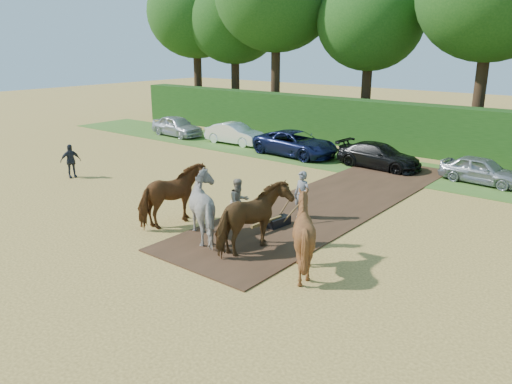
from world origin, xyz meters
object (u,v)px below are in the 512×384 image
object	(u,v)px
spectator_near	(239,202)
parked_cars	(387,156)
spectator_far	(71,161)
plough_team	(234,213)

from	to	relation	value
spectator_near	parked_cars	world-z (taller)	spectator_near
spectator_far	plough_team	size ratio (longest dim) A/B	0.22
plough_team	parked_cars	distance (m)	12.88
spectator_near	parked_cars	distance (m)	11.31
parked_cars	spectator_far	bearing A→B (deg)	-135.33
spectator_far	plough_team	distance (m)	12.14
spectator_far	parked_cars	distance (m)	16.29
plough_team	parked_cars	bearing A→B (deg)	92.12
parked_cars	plough_team	bearing A→B (deg)	-87.88
spectator_near	parked_cars	bearing A→B (deg)	13.09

